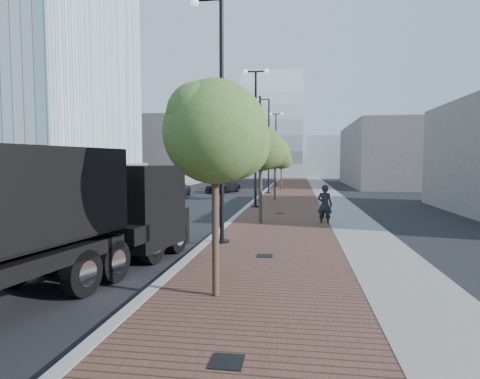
# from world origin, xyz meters

# --- Properties ---
(sidewalk) EXTENTS (7.00, 140.00, 0.12)m
(sidewalk) POSITION_xyz_m (3.50, 40.00, 0.06)
(sidewalk) COLOR #4C2D23
(sidewalk) RESTS_ON ground
(concrete_strip) EXTENTS (2.40, 140.00, 0.13)m
(concrete_strip) POSITION_xyz_m (6.20, 40.00, 0.07)
(concrete_strip) COLOR slate
(concrete_strip) RESTS_ON ground
(curb) EXTENTS (0.30, 140.00, 0.14)m
(curb) POSITION_xyz_m (0.00, 40.00, 0.07)
(curb) COLOR gray
(curb) RESTS_ON ground
(west_sidewalk) EXTENTS (4.00, 140.00, 0.12)m
(west_sidewalk) POSITION_xyz_m (-13.00, 40.00, 0.06)
(west_sidewalk) COLOR slate
(west_sidewalk) RESTS_ON ground
(dump_truck) EXTENTS (4.81, 13.68, 3.52)m
(dump_truck) POSITION_xyz_m (-2.54, 4.46, 1.48)
(dump_truck) COLOR black
(dump_truck) RESTS_ON ground
(white_sedan) EXTENTS (2.09, 4.41, 1.40)m
(white_sedan) POSITION_xyz_m (-5.21, 14.76, 0.70)
(white_sedan) COLOR silver
(white_sedan) RESTS_ON ground
(dark_car_mid) EXTENTS (2.39, 4.73, 1.28)m
(dark_car_mid) POSITION_xyz_m (-7.58, 30.05, 0.64)
(dark_car_mid) COLOR black
(dark_car_mid) RESTS_ON ground
(dark_car_far) EXTENTS (3.48, 5.36, 1.44)m
(dark_car_far) POSITION_xyz_m (-4.17, 35.73, 0.72)
(dark_car_far) COLOR black
(dark_car_far) RESTS_ON ground
(pedestrian) EXTENTS (0.86, 0.69, 2.05)m
(pedestrian) POSITION_xyz_m (4.77, 15.45, 1.02)
(pedestrian) COLOR black
(pedestrian) RESTS_ON ground
(streetlight_1) EXTENTS (1.44, 0.56, 9.21)m
(streetlight_1) POSITION_xyz_m (0.49, 10.00, 4.34)
(streetlight_1) COLOR black
(streetlight_1) RESTS_ON ground
(streetlight_2) EXTENTS (1.72, 0.56, 9.28)m
(streetlight_2) POSITION_xyz_m (0.60, 22.00, 4.82)
(streetlight_2) COLOR black
(streetlight_2) RESTS_ON ground
(streetlight_3) EXTENTS (1.44, 0.56, 9.21)m
(streetlight_3) POSITION_xyz_m (0.49, 34.00, 4.34)
(streetlight_3) COLOR black
(streetlight_3) RESTS_ON ground
(streetlight_4) EXTENTS (1.72, 0.56, 9.28)m
(streetlight_4) POSITION_xyz_m (0.60, 46.00, 4.82)
(streetlight_4) COLOR black
(streetlight_4) RESTS_ON ground
(traffic_mast) EXTENTS (5.09, 0.20, 8.00)m
(traffic_mast) POSITION_xyz_m (-0.30, 25.00, 4.98)
(traffic_mast) COLOR black
(traffic_mast) RESTS_ON ground
(tree_0) EXTENTS (2.39, 2.34, 5.02)m
(tree_0) POSITION_xyz_m (1.65, 4.02, 3.84)
(tree_0) COLOR #382619
(tree_0) RESTS_ON ground
(tree_1) EXTENTS (2.31, 2.25, 4.96)m
(tree_1) POSITION_xyz_m (1.65, 15.02, 3.82)
(tree_1) COLOR #382619
(tree_1) RESTS_ON ground
(tree_2) EXTENTS (2.46, 2.43, 5.05)m
(tree_2) POSITION_xyz_m (1.65, 27.02, 3.82)
(tree_2) COLOR #382619
(tree_2) RESTS_ON ground
(tree_3) EXTENTS (2.30, 2.23, 4.59)m
(tree_3) POSITION_xyz_m (1.65, 39.02, 3.46)
(tree_3) COLOR #382619
(tree_3) RESTS_ON ground
(tower_podium) EXTENTS (19.00, 19.00, 3.00)m
(tower_podium) POSITION_xyz_m (-24.00, 32.00, 1.50)
(tower_podium) COLOR #67605D
(tower_podium) RESTS_ON ground
(convention_center) EXTENTS (50.00, 30.00, 50.00)m
(convention_center) POSITION_xyz_m (-2.00, 85.00, 6.00)
(convention_center) COLOR #A6ADB0
(convention_center) RESTS_ON ground
(commercial_block_nw) EXTENTS (14.00, 20.00, 10.00)m
(commercial_block_nw) POSITION_xyz_m (-20.00, 60.00, 5.00)
(commercial_block_nw) COLOR #645C5A
(commercial_block_nw) RESTS_ON ground
(commercial_block_ne) EXTENTS (12.00, 22.00, 8.00)m
(commercial_block_ne) POSITION_xyz_m (16.00, 50.00, 4.00)
(commercial_block_ne) COLOR #5E5754
(commercial_block_ne) RESTS_ON ground
(utility_cover_0) EXTENTS (0.50, 0.50, 0.02)m
(utility_cover_0) POSITION_xyz_m (2.40, 1.00, 0.13)
(utility_cover_0) COLOR black
(utility_cover_0) RESTS_ON sidewalk
(utility_cover_1) EXTENTS (0.50, 0.50, 0.02)m
(utility_cover_1) POSITION_xyz_m (2.40, 8.00, 0.13)
(utility_cover_1) COLOR black
(utility_cover_1) RESTS_ON sidewalk
(utility_cover_2) EXTENTS (0.50, 0.50, 0.02)m
(utility_cover_2) POSITION_xyz_m (2.40, 19.00, 0.13)
(utility_cover_2) COLOR black
(utility_cover_2) RESTS_ON sidewalk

